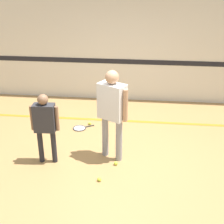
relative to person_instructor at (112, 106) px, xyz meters
The scene contains 9 objects.
ground_plane 1.02m from the person_instructor, 128.95° to the right, with size 16.00×16.00×0.00m, color #A87F4C.
wall_back 2.93m from the person_instructor, 91.14° to the left, with size 16.00×0.07×3.20m.
floor_stripe 1.83m from the person_instructor, 92.15° to the left, with size 14.40×0.10×0.01m.
person_instructor is the anchor object (origin of this frame).
person_student_left 1.16m from the person_instructor, 166.54° to the right, with size 0.49×0.22×1.28m.
racket_spare_on_floor 1.66m from the person_instructor, 127.50° to the left, with size 0.49×0.38×0.03m.
tennis_ball_near_instructor 1.02m from the person_instructor, 69.23° to the right, with size 0.07×0.07×0.07m, color #CCE038.
tennis_ball_by_spare_racket 1.71m from the person_instructor, 116.92° to the left, with size 0.07×0.07×0.07m, color #CCE038.
tennis_ball_stray_left 1.23m from the person_instructor, 99.59° to the right, with size 0.07×0.07×0.07m, color #CCE038.
Camera 1 is at (0.59, -4.76, 3.09)m, focal length 50.00 mm.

